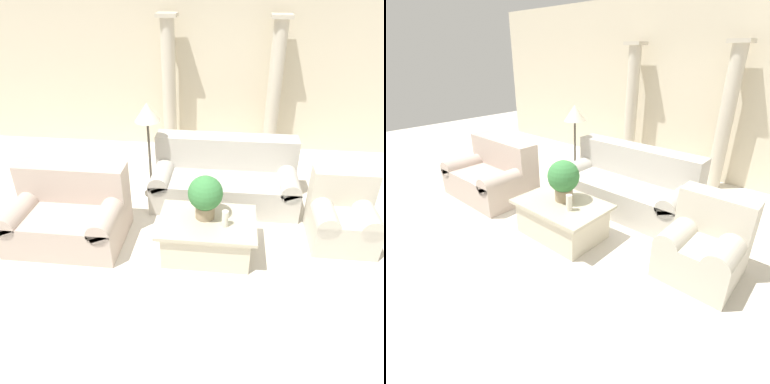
# 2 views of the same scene
# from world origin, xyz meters

# --- Properties ---
(ground_plane) EXTENTS (16.00, 16.00, 0.00)m
(ground_plane) POSITION_xyz_m (0.00, 0.00, 0.00)
(ground_plane) COLOR silver
(wall_back) EXTENTS (10.00, 0.06, 3.20)m
(wall_back) POSITION_xyz_m (0.00, 2.93, 1.60)
(wall_back) COLOR beige
(wall_back) RESTS_ON ground_plane
(sofa_long) EXTENTS (2.07, 0.97, 0.91)m
(sofa_long) POSITION_xyz_m (0.28, 0.92, 0.36)
(sofa_long) COLOR #B7B2A8
(sofa_long) RESTS_ON ground_plane
(loveseat) EXTENTS (1.39, 0.97, 0.91)m
(loveseat) POSITION_xyz_m (-1.63, -0.21, 0.36)
(loveseat) COLOR #BDAA9C
(loveseat) RESTS_ON ground_plane
(coffee_table) EXTENTS (1.15, 0.81, 0.47)m
(coffee_table) POSITION_xyz_m (0.12, -0.35, 0.24)
(coffee_table) COLOR beige
(coffee_table) RESTS_ON ground_plane
(potted_plant) EXTENTS (0.41, 0.41, 0.53)m
(potted_plant) POSITION_xyz_m (0.09, -0.28, 0.77)
(potted_plant) COLOR #937F60
(potted_plant) RESTS_ON coffee_table
(pillar_candle) EXTENTS (0.08, 0.08, 0.20)m
(pillar_candle) POSITION_xyz_m (0.33, -0.43, 0.57)
(pillar_candle) COLOR silver
(pillar_candle) RESTS_ON coffee_table
(floor_lamp) EXTENTS (0.36, 0.36, 1.44)m
(floor_lamp) POSITION_xyz_m (-0.83, 0.94, 1.23)
(floor_lamp) COLOR #4C473D
(floor_lamp) RESTS_ON ground_plane
(column_left) EXTENTS (0.34, 0.34, 2.40)m
(column_left) POSITION_xyz_m (-0.79, 2.60, 1.23)
(column_left) COLOR beige
(column_left) RESTS_ON ground_plane
(column_right) EXTENTS (0.34, 0.34, 2.40)m
(column_right) POSITION_xyz_m (1.04, 2.60, 1.23)
(column_right) COLOR beige
(column_right) RESTS_ON ground_plane
(armchair) EXTENTS (0.78, 0.78, 0.88)m
(armchair) POSITION_xyz_m (1.78, 0.12, 0.35)
(armchair) COLOR beige
(armchair) RESTS_ON ground_plane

